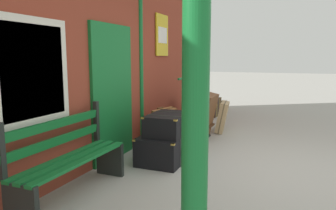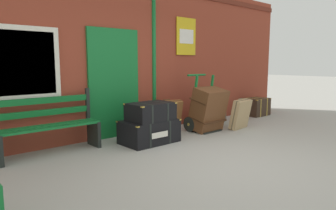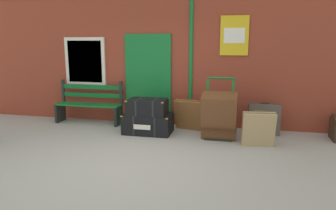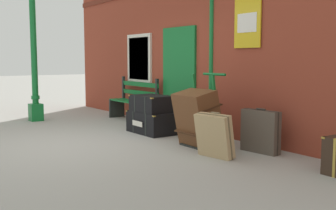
{
  "view_description": "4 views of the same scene",
  "coord_description": "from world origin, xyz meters",
  "px_view_note": "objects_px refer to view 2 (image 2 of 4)",
  "views": [
    {
      "loc": [
        -4.58,
        -0.21,
        1.6
      ],
      "look_at": [
        0.14,
        1.71,
        0.83
      ],
      "focal_mm": 33.94,
      "sensor_mm": 36.0,
      "label": 1
    },
    {
      "loc": [
        -3.52,
        -2.74,
        1.46
      ],
      "look_at": [
        0.46,
        1.79,
        0.62
      ],
      "focal_mm": 32.97,
      "sensor_mm": 36.0,
      "label": 2
    },
    {
      "loc": [
        1.78,
        -4.65,
        1.9
      ],
      "look_at": [
        0.28,
        1.7,
        0.61
      ],
      "focal_mm": 33.85,
      "sensor_mm": 36.0,
      "label": 3
    },
    {
      "loc": [
        6.65,
        -2.76,
        1.45
      ],
      "look_at": [
        0.1,
        1.82,
        0.56
      ],
      "focal_mm": 44.66,
      "sensor_mm": 36.0,
      "label": 4
    }
  ],
  "objects_px": {
    "porters_trolley": "(202,118)",
    "platform_bench": "(49,126)",
    "steamer_trunk_base": "(149,131)",
    "suitcase_tan": "(167,116)",
    "large_brown_trunk": "(208,109)",
    "corner_trunk": "(256,107)",
    "suitcase_slate": "(241,114)",
    "steamer_trunk_middle": "(151,112)",
    "suitcase_olive": "(216,109)"
  },
  "relations": [
    {
      "from": "steamer_trunk_middle",
      "to": "corner_trunk",
      "type": "height_order",
      "value": "steamer_trunk_middle"
    },
    {
      "from": "suitcase_slate",
      "to": "corner_trunk",
      "type": "bearing_deg",
      "value": 22.66
    },
    {
      "from": "corner_trunk",
      "to": "porters_trolley",
      "type": "bearing_deg",
      "value": -173.6
    },
    {
      "from": "suitcase_tan",
      "to": "corner_trunk",
      "type": "xyz_separation_m",
      "value": [
        3.22,
        -0.07,
        -0.1
      ]
    },
    {
      "from": "suitcase_tan",
      "to": "suitcase_olive",
      "type": "bearing_deg",
      "value": 0.06
    },
    {
      "from": "large_brown_trunk",
      "to": "suitcase_slate",
      "type": "bearing_deg",
      "value": -21.24
    },
    {
      "from": "large_brown_trunk",
      "to": "suitcase_tan",
      "type": "xyz_separation_m",
      "value": [
        -0.69,
        0.52,
        -0.14
      ]
    },
    {
      "from": "porters_trolley",
      "to": "suitcase_slate",
      "type": "distance_m",
      "value": 0.88
    },
    {
      "from": "suitcase_tan",
      "to": "large_brown_trunk",
      "type": "bearing_deg",
      "value": -37.03
    },
    {
      "from": "suitcase_tan",
      "to": "suitcase_slate",
      "type": "xyz_separation_m",
      "value": [
        1.44,
        -0.81,
        -0.01
      ]
    },
    {
      "from": "large_brown_trunk",
      "to": "suitcase_slate",
      "type": "relative_size",
      "value": 1.41
    },
    {
      "from": "platform_bench",
      "to": "large_brown_trunk",
      "type": "xyz_separation_m",
      "value": [
        3.13,
        -0.63,
        0.03
      ]
    },
    {
      "from": "porters_trolley",
      "to": "corner_trunk",
      "type": "xyz_separation_m",
      "value": [
        2.53,
        0.28,
        -0.03
      ]
    },
    {
      "from": "porters_trolley",
      "to": "platform_bench",
      "type": "bearing_deg",
      "value": 171.7
    },
    {
      "from": "steamer_trunk_middle",
      "to": "suitcase_tan",
      "type": "xyz_separation_m",
      "value": [
        0.81,
        0.46,
        -0.24
      ]
    },
    {
      "from": "suitcase_tan",
      "to": "porters_trolley",
      "type": "bearing_deg",
      "value": -26.96
    },
    {
      "from": "large_brown_trunk",
      "to": "steamer_trunk_middle",
      "type": "bearing_deg",
      "value": 177.74
    },
    {
      "from": "platform_bench",
      "to": "suitcase_tan",
      "type": "xyz_separation_m",
      "value": [
        2.44,
        -0.1,
        -0.1
      ]
    },
    {
      "from": "large_brown_trunk",
      "to": "steamer_trunk_base",
      "type": "bearing_deg",
      "value": 176.23
    },
    {
      "from": "porters_trolley",
      "to": "suitcase_tan",
      "type": "bearing_deg",
      "value": 153.04
    },
    {
      "from": "suitcase_tan",
      "to": "suitcase_slate",
      "type": "height_order",
      "value": "suitcase_tan"
    },
    {
      "from": "steamer_trunk_base",
      "to": "large_brown_trunk",
      "type": "bearing_deg",
      "value": -3.77
    },
    {
      "from": "porters_trolley",
      "to": "suitcase_tan",
      "type": "height_order",
      "value": "porters_trolley"
    },
    {
      "from": "large_brown_trunk",
      "to": "suitcase_tan",
      "type": "distance_m",
      "value": 0.88
    },
    {
      "from": "corner_trunk",
      "to": "suitcase_slate",
      "type": "bearing_deg",
      "value": -157.34
    },
    {
      "from": "steamer_trunk_base",
      "to": "suitcase_tan",
      "type": "bearing_deg",
      "value": 27.76
    },
    {
      "from": "suitcase_olive",
      "to": "suitcase_slate",
      "type": "distance_m",
      "value": 0.83
    },
    {
      "from": "steamer_trunk_middle",
      "to": "large_brown_trunk",
      "type": "bearing_deg",
      "value": -2.26
    },
    {
      "from": "large_brown_trunk",
      "to": "corner_trunk",
      "type": "xyz_separation_m",
      "value": [
        2.53,
        0.45,
        -0.24
      ]
    },
    {
      "from": "large_brown_trunk",
      "to": "suitcase_tan",
      "type": "bearing_deg",
      "value": 142.97
    },
    {
      "from": "platform_bench",
      "to": "porters_trolley",
      "type": "relative_size",
      "value": 1.32
    },
    {
      "from": "steamer_trunk_middle",
      "to": "suitcase_olive",
      "type": "xyz_separation_m",
      "value": [
        2.39,
        0.47,
        -0.25
      ]
    },
    {
      "from": "steamer_trunk_base",
      "to": "suitcase_slate",
      "type": "height_order",
      "value": "suitcase_slate"
    },
    {
      "from": "steamer_trunk_base",
      "to": "suitcase_slate",
      "type": "xyz_separation_m",
      "value": [
        2.25,
        -0.39,
        0.12
      ]
    },
    {
      "from": "suitcase_olive",
      "to": "steamer_trunk_base",
      "type": "bearing_deg",
      "value": -169.89
    },
    {
      "from": "steamer_trunk_base",
      "to": "large_brown_trunk",
      "type": "relative_size",
      "value": 1.07
    },
    {
      "from": "suitcase_olive",
      "to": "corner_trunk",
      "type": "height_order",
      "value": "suitcase_olive"
    },
    {
      "from": "steamer_trunk_base",
      "to": "suitcase_slate",
      "type": "relative_size",
      "value": 1.51
    },
    {
      "from": "steamer_trunk_base",
      "to": "porters_trolley",
      "type": "bearing_deg",
      "value": 2.73
    },
    {
      "from": "large_brown_trunk",
      "to": "suitcase_olive",
      "type": "relative_size",
      "value": 1.37
    },
    {
      "from": "steamer_trunk_base",
      "to": "porters_trolley",
      "type": "xyz_separation_m",
      "value": [
        1.5,
        0.07,
        0.06
      ]
    },
    {
      "from": "platform_bench",
      "to": "suitcase_olive",
      "type": "height_order",
      "value": "platform_bench"
    },
    {
      "from": "large_brown_trunk",
      "to": "porters_trolley",
      "type": "bearing_deg",
      "value": 90.0
    },
    {
      "from": "porters_trolley",
      "to": "large_brown_trunk",
      "type": "xyz_separation_m",
      "value": [
        0.0,
        -0.17,
        0.2
      ]
    },
    {
      "from": "steamer_trunk_middle",
      "to": "suitcase_slate",
      "type": "xyz_separation_m",
      "value": [
        2.25,
        -0.35,
        -0.25
      ]
    },
    {
      "from": "platform_bench",
      "to": "suitcase_olive",
      "type": "relative_size",
      "value": 2.3
    },
    {
      "from": "steamer_trunk_base",
      "to": "suitcase_tan",
      "type": "relative_size",
      "value": 1.46
    },
    {
      "from": "steamer_trunk_middle",
      "to": "porters_trolley",
      "type": "xyz_separation_m",
      "value": [
        1.5,
        0.11,
        -0.31
      ]
    },
    {
      "from": "platform_bench",
      "to": "steamer_trunk_base",
      "type": "height_order",
      "value": "platform_bench"
    },
    {
      "from": "steamer_trunk_base",
      "to": "corner_trunk",
      "type": "relative_size",
      "value": 1.46
    }
  ]
}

